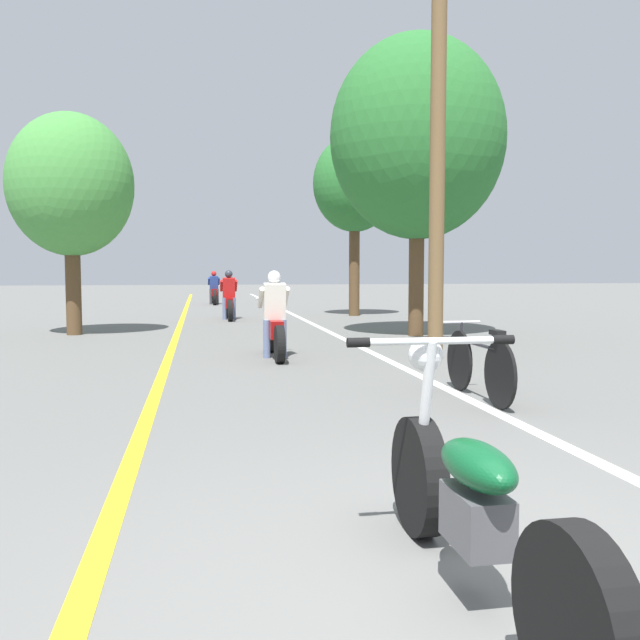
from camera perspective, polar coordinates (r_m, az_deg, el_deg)
name	(u,v)px	position (r m, az deg, el deg)	size (l,w,h in m)	color
ground_plane	(496,609)	(3.13, 14.60, -22.51)	(120.00, 120.00, 0.00)	#60605E
lane_stripe_center	(176,335)	(14.68, -12.00, -1.28)	(0.14, 48.00, 0.01)	yellow
lane_stripe_edge	(331,333)	(14.94, 0.94, -1.09)	(0.14, 48.00, 0.01)	white
utility_pole	(438,114)	(11.07, 9.91, 16.74)	(1.10, 0.24, 7.42)	brown
roadside_tree_right_near	(418,138)	(14.66, 8.23, 14.92)	(3.66, 3.29, 6.24)	#513A23
roadside_tree_right_far	(355,185)	(20.66, 2.93, 11.28)	(2.50, 2.25, 5.41)	#513A23
roadside_tree_left	(71,186)	(15.51, -20.26, 10.56)	(2.62, 2.36, 4.70)	#513A23
motorcycle_foreground	(473,505)	(3.04, 12.73, -14.98)	(0.86, 2.14, 1.07)	black
motorcycle_rider_lead	(275,325)	(10.77, -3.85, -0.43)	(0.50, 1.93, 1.38)	black
motorcycle_rider_mid	(229,301)	(19.14, -7.67, 1.61)	(0.50, 2.10, 1.38)	black
motorcycle_rider_far	(214,292)	(27.62, -8.91, 2.37)	(0.50, 2.10, 1.33)	black
bicycle_parked	(479,365)	(7.52, 13.21, -3.68)	(0.44, 1.78, 0.81)	black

